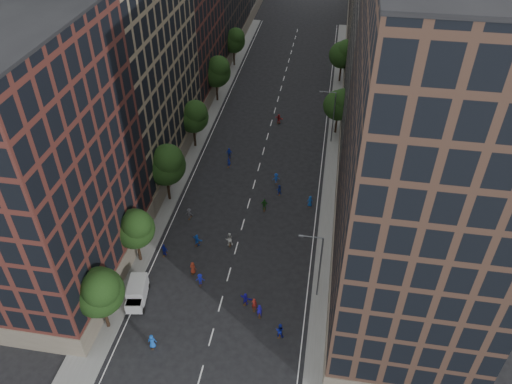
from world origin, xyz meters
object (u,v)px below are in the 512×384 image
cargo_van (137,293)px  skater_0 (152,342)px  streetlamp_near (318,264)px  skater_2 (280,330)px  skater_1 (259,311)px  streetlamp_far (332,114)px

cargo_van → skater_0: cargo_van is taller
streetlamp_near → skater_2: size_ratio=4.84×
streetlamp_near → skater_0: size_ratio=5.08×
cargo_van → skater_0: 6.73m
streetlamp_near → skater_1: 8.21m
streetlamp_near → cargo_van: bearing=-168.5°
skater_2 → skater_0: bearing=25.3°
streetlamp_far → skater_0: bearing=-110.6°
streetlamp_far → cargo_van: size_ratio=1.97×
skater_0 → skater_2: (12.77, 3.48, 0.05)m
streetlamp_far → cargo_van: (-19.68, -36.99, -3.95)m
skater_0 → streetlamp_near: bearing=-160.1°
streetlamp_far → skater_2: streetlamp_far is taller
skater_2 → cargo_van: bearing=2.5°
streetlamp_far → skater_1: streetlamp_far is taller
streetlamp_far → skater_2: size_ratio=4.84×
skater_1 → skater_2: 3.37m
streetlamp_near → skater_1: streetlamp_near is taller
streetlamp_far → cargo_van: streetlamp_far is taller
streetlamp_near → streetlamp_far: size_ratio=1.00×
streetlamp_near → cargo_van: streetlamp_near is taller
streetlamp_near → skater_2: streetlamp_near is taller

